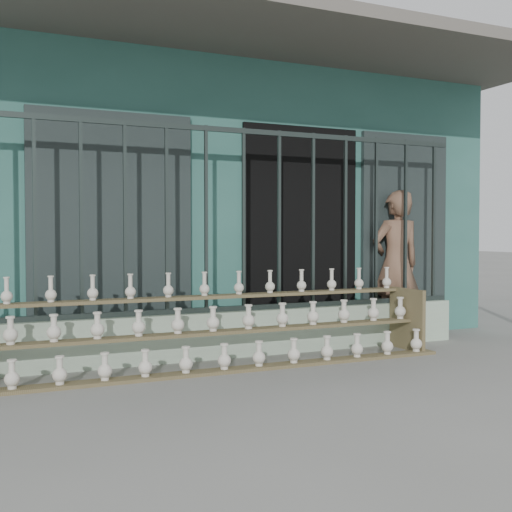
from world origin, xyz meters
name	(u,v)px	position (x,y,z in m)	size (l,w,h in m)	color
ground	(307,383)	(0.00, 0.00, 0.00)	(60.00, 60.00, 0.00)	slate
workshop_building	(162,204)	(0.00, 4.23, 1.62)	(7.40, 6.60, 3.21)	#2D6157
parapet_wall	(244,333)	(0.00, 1.30, 0.23)	(5.00, 0.20, 0.45)	#A2BA9F
security_fence	(244,220)	(0.00, 1.30, 1.35)	(5.00, 0.04, 1.80)	#283330
shelf_rack	(214,328)	(-0.47, 0.88, 0.36)	(4.50, 0.68, 0.85)	brown
elderly_woman	(396,264)	(2.07, 1.61, 0.86)	(0.63, 0.41, 1.71)	brown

